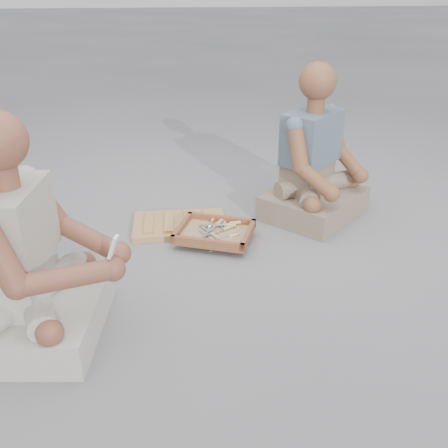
{
  "coord_description": "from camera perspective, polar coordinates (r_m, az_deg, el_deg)",
  "views": [
    {
      "loc": [
        -0.31,
        -2.22,
        1.43
      ],
      "look_at": [
        -0.01,
        0.08,
        0.3
      ],
      "focal_mm": 40.0,
      "sensor_mm": 36.0,
      "label": 1
    }
  ],
  "objects": [
    {
      "name": "wood_chip_2",
      "position": [
        3.35,
        -3.8,
        0.78
      ],
      "size": [
        0.02,
        0.02,
        0.0
      ],
      "primitive_type": "cube",
      "rotation": [
        0.0,
        0.0,
        1.05
      ],
      "color": "tan",
      "rests_on": "ground"
    },
    {
      "name": "tool_tray",
      "position": [
        3.01,
        -1.09,
        -1.02
      ],
      "size": [
        0.54,
        0.49,
        0.06
      ],
      "rotation": [
        0.0,
        0.0,
        -0.38
      ],
      "color": "brown",
      "rests_on": "carved_panel"
    },
    {
      "name": "chisel_1",
      "position": [
        3.07,
        0.29,
        -0.13
      ],
      "size": [
        0.22,
        0.05,
        0.02
      ],
      "rotation": [
        0.0,
        0.0,
        -0.17
      ],
      "color": "silver",
      "rests_on": "tool_tray"
    },
    {
      "name": "wood_chip_0",
      "position": [
        3.0,
        4.09,
        -2.5
      ],
      "size": [
        0.02,
        0.02,
        0.0
      ],
      "primitive_type": "cube",
      "rotation": [
        0.0,
        0.0,
        0.86
      ],
      "color": "tan",
      "rests_on": "ground"
    },
    {
      "name": "wood_chip_1",
      "position": [
        3.13,
        -3.85,
        -1.15
      ],
      "size": [
        0.02,
        0.02,
        0.0
      ],
      "primitive_type": "cube",
      "rotation": [
        0.0,
        0.0,
        1.34
      ],
      "color": "tan",
      "rests_on": "ground"
    },
    {
      "name": "companion",
      "position": [
        3.32,
        10.33,
        6.33
      ],
      "size": [
        0.81,
        0.81,
        1.0
      ],
      "rotation": [
        0.0,
        0.0,
        3.9
      ],
      "color": "gray",
      "rests_on": "ground"
    },
    {
      "name": "chisel_6",
      "position": [
        2.97,
        0.73,
        -1.39
      ],
      "size": [
        0.22,
        0.07,
        0.02
      ],
      "rotation": [
        0.0,
        0.0,
        0.25
      ],
      "color": "silver",
      "rests_on": "tool_tray"
    },
    {
      "name": "wood_chip_6",
      "position": [
        2.99,
        -2.22,
        -2.5
      ],
      "size": [
        0.02,
        0.02,
        0.0
      ],
      "primitive_type": "cube",
      "rotation": [
        0.0,
        0.0,
        1.44
      ],
      "color": "tan",
      "rests_on": "ground"
    },
    {
      "name": "wood_chip_3",
      "position": [
        3.37,
        2.07,
        0.99
      ],
      "size": [
        0.02,
        0.02,
        0.0
      ],
      "primitive_type": "cube",
      "rotation": [
        0.0,
        0.0,
        1.38
      ],
      "color": "tan",
      "rests_on": "ground"
    },
    {
      "name": "wood_chip_7",
      "position": [
        3.12,
        4.5,
        -1.27
      ],
      "size": [
        0.02,
        0.02,
        0.0
      ],
      "primitive_type": "cube",
      "rotation": [
        0.0,
        0.0,
        0.06
      ],
      "color": "tan",
      "rests_on": "ground"
    },
    {
      "name": "chisel_8",
      "position": [
        2.97,
        -1.23,
        -1.24
      ],
      "size": [
        0.11,
        0.21,
        0.02
      ],
      "rotation": [
        0.0,
        0.0,
        -1.12
      ],
      "color": "silver",
      "rests_on": "tool_tray"
    },
    {
      "name": "ground",
      "position": [
        2.66,
        0.33,
        -6.53
      ],
      "size": [
        60.0,
        60.0,
        0.0
      ],
      "primitive_type": "plane",
      "color": "gray",
      "rests_on": "ground"
    },
    {
      "name": "wood_chip_4",
      "position": [
        3.18,
        4.04,
        -0.67
      ],
      "size": [
        0.02,
        0.02,
        0.0
      ],
      "primitive_type": "cube",
      "rotation": [
        0.0,
        0.0,
        1.82
      ],
      "color": "tan",
      "rests_on": "ground"
    },
    {
      "name": "chisel_7",
      "position": [
        3.09,
        -0.73,
        0.06
      ],
      "size": [
        0.14,
        0.19,
        0.02
      ],
      "rotation": [
        0.0,
        0.0,
        0.98
      ],
      "color": "silver",
      "rests_on": "tool_tray"
    },
    {
      "name": "chisel_0",
      "position": [
        3.03,
        0.1,
        -0.54
      ],
      "size": [
        0.2,
        0.13,
        0.02
      ],
      "rotation": [
        0.0,
        0.0,
        0.53
      ],
      "color": "silver",
      "rests_on": "tool_tray"
    },
    {
      "name": "wood_chip_5",
      "position": [
        2.93,
        -1.6,
        -3.09
      ],
      "size": [
        0.02,
        0.02,
        0.0
      ],
      "primitive_type": "cube",
      "rotation": [
        0.0,
        0.0,
        1.74
      ],
      "color": "tan",
      "rests_on": "ground"
    },
    {
      "name": "wood_chip_8",
      "position": [
        3.19,
        4.83,
        -0.68
      ],
      "size": [
        0.02,
        0.02,
        0.0
      ],
      "primitive_type": "cube",
      "rotation": [
        0.0,
        0.0,
        1.79
      ],
      "color": "tan",
      "rests_on": "ground"
    },
    {
      "name": "chisel_3",
      "position": [
        3.09,
        0.86,
        0.09
      ],
      "size": [
        0.22,
        0.04,
        0.02
      ],
      "rotation": [
        0.0,
        0.0,
        0.08
      ],
      "color": "silver",
      "rests_on": "tool_tray"
    },
    {
      "name": "chisel_5",
      "position": [
        2.92,
        -1.27,
        -1.85
      ],
      "size": [
        0.11,
        0.21,
        0.02
      ],
      "rotation": [
        0.0,
        0.0,
        -1.12
      ],
      "color": "silver",
      "rests_on": "tool_tray"
    },
    {
      "name": "craftsman",
      "position": [
        2.27,
        -21.11,
        -4.48
      ],
      "size": [
        0.71,
        0.71,
        1.01
      ],
      "rotation": [
        0.0,
        0.0,
        -1.71
      ],
      "color": "beige",
      "rests_on": "ground"
    },
    {
      "name": "carved_panel",
      "position": [
        3.21,
        -5.07,
        -0.09
      ],
      "size": [
        0.6,
        0.41,
        0.04
      ],
      "primitive_type": "cube",
      "rotation": [
        0.0,
        0.0,
        -0.03
      ],
      "color": "#A0793D",
      "rests_on": "ground"
    },
    {
      "name": "chisel_4",
      "position": [
        3.11,
        -0.04,
        -0.04
      ],
      "size": [
        0.1,
        0.21,
        0.02
      ],
      "rotation": [
        0.0,
        0.0,
        1.17
      ],
      "color": "silver",
      "rests_on": "tool_tray"
    },
    {
      "name": "chisel_2",
      "position": [
        3.15,
        -1.32,
        0.49
      ],
      "size": [
        0.08,
        0.22,
        0.02
      ],
      "rotation": [
        0.0,
        0.0,
        1.28
      ],
      "color": "silver",
      "rests_on": "tool_tray"
    },
    {
      "name": "wood_chip_9",
      "position": [
        2.98,
        2.71,
        -2.66
      ],
      "size": [
        0.02,
        0.02,
        0.0
      ],
      "primitive_type": "cube",
      "rotation": [
        0.0,
        0.0,
        1.12
      ],
      "color": "tan",
      "rests_on": "ground"
    },
    {
      "name": "mobile_phone",
      "position": [
        2.05,
        -12.56,
        -2.56
      ],
      "size": [
        0.06,
        0.05,
        0.1
      ],
      "rotation": [
        -0.35,
        0.0,
        -1.84
      ],
      "color": "white",
      "rests_on": "craftsman"
    }
  ]
}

